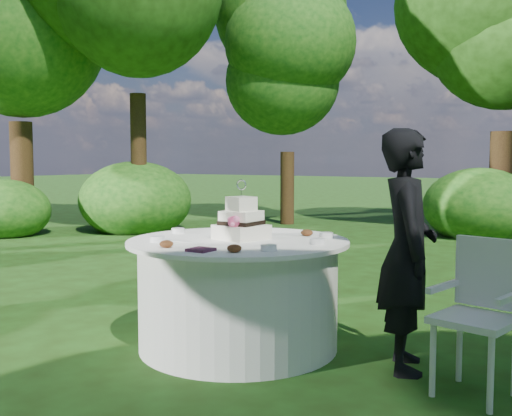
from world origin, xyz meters
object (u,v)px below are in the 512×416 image
Objects in this scene: table at (238,293)px; chair at (481,304)px; guest at (407,250)px; cake at (241,223)px; napkins at (201,250)px.

chair reaches higher than table.
guest reaches higher than cake.
guest is (1.04, 0.76, -0.02)m from napkins.
guest is 0.57m from chair.
guest reaches higher than chair.
guest is 1.17m from cake.
table is 0.50m from cake.
table is at bearing 75.22° from guest.
napkins is 0.09× the size of guest.
napkins is 0.33× the size of cake.
napkins reaches higher than table.
cake is 0.48× the size of chair.
cake is at bearing 88.41° from table.
cake is (-0.11, 0.60, 0.10)m from napkins.
table is (-1.15, -0.20, -0.37)m from guest.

